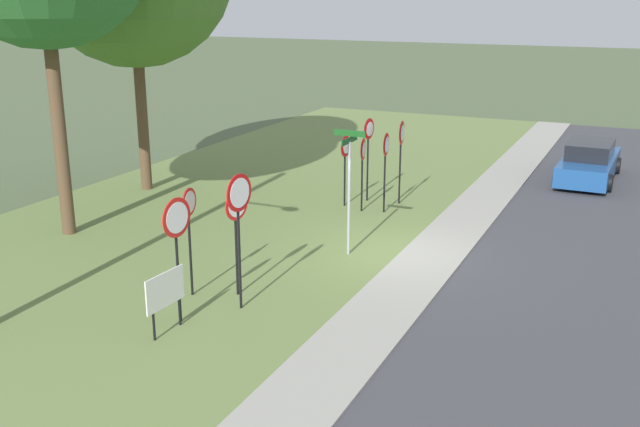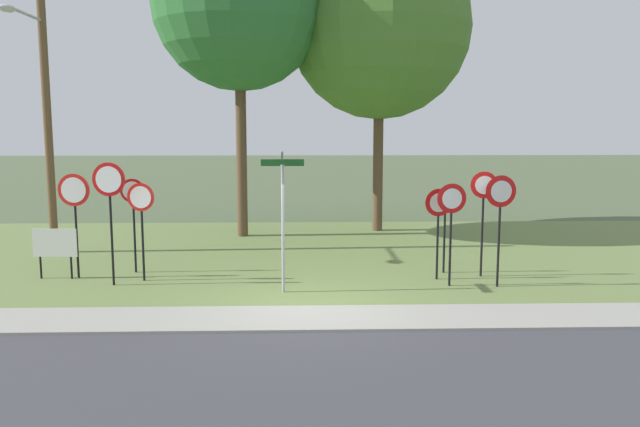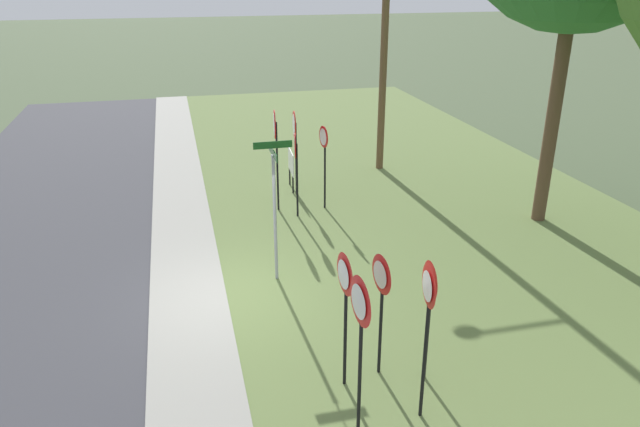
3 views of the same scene
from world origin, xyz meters
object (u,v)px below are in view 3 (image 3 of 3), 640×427
stop_sign_far_center (295,134)px  notice_board (291,164)px  yield_sign_near_right (381,288)px  yield_sign_center (344,290)px  stop_sign_near_right (324,151)px  stop_sign_far_left (296,157)px  yield_sign_far_right (427,307)px  stop_sign_near_left (275,138)px  street_name_post (274,200)px  utility_pole (381,16)px  yield_sign_near_left (429,294)px  yield_sign_far_left (359,320)px

stop_sign_far_center → notice_board: (-0.52, -0.03, -1.08)m
yield_sign_near_right → yield_sign_center: 0.70m
stop_sign_near_right → notice_board: bearing=-168.6°
stop_sign_far_left → yield_sign_far_right: bearing=12.4°
stop_sign_near_left → notice_board: 2.21m
stop_sign_far_center → street_name_post: bearing=-10.6°
yield_sign_far_right → yield_sign_center: (-1.02, -0.94, -0.15)m
utility_pole → notice_board: utility_pole is taller
utility_pole → notice_board: size_ratio=7.53×
street_name_post → utility_pole: (-7.03, 4.73, 3.18)m
yield_sign_near_left → yield_sign_center: 1.39m
yield_sign_near_left → street_name_post: bearing=-152.1°
yield_sign_near_left → utility_pole: utility_pole is taller
notice_board → yield_sign_near_left: bearing=5.6°
stop_sign_far_left → utility_pole: bearing=146.4°
yield_sign_near_right → yield_sign_far_left: bearing=-38.6°
yield_sign_far_left → yield_sign_far_right: yield_sign_far_right is taller
stop_sign_far_left → notice_board: bearing=-176.6°
stop_sign_near_left → stop_sign_far_left: size_ratio=1.21×
stop_sign_far_left → notice_board: (-2.22, 0.30, -0.90)m
yield_sign_center → street_name_post: size_ratio=0.76×
stop_sign_far_center → yield_sign_center: (9.05, -1.08, -0.10)m
stop_sign_far_center → yield_sign_far_left: size_ratio=0.99×
street_name_post → notice_board: 5.95m
stop_sign_near_right → notice_board: (-1.79, -0.60, -0.89)m
stop_sign_near_left → yield_sign_far_right: stop_sign_near_left is taller
yield_sign_center → street_name_post: bearing=-178.6°
yield_sign_far_right → street_name_post: street_name_post is taller
yield_sign_near_left → utility_pole: (-11.11, 2.93, 3.43)m
stop_sign_far_left → notice_board: stop_sign_far_left is taller
stop_sign_far_left → utility_pole: size_ratio=0.26×
stop_sign_far_left → yield_sign_center: size_ratio=0.99×
yield_sign_near_left → yield_sign_near_right: yield_sign_near_right is taller
yield_sign_far_right → street_name_post: (-4.93, -1.37, -0.08)m
stop_sign_near_left → yield_sign_near_right: stop_sign_near_left is taller
stop_sign_far_left → yield_sign_near_right: 7.19m
yield_sign_near_left → street_name_post: size_ratio=0.69×
street_name_post → stop_sign_near_left: bearing=169.7°
stop_sign_near_right → yield_sign_center: 7.96m
yield_sign_center → utility_pole: utility_pole is taller
yield_sign_far_right → yield_sign_center: bearing=-130.5°
yield_sign_near_left → street_name_post: (-4.08, -1.79, 0.25)m
yield_sign_near_right → yield_sign_far_right: yield_sign_far_right is taller
stop_sign_far_left → yield_sign_near_left: 7.55m
stop_sign_far_center → yield_sign_near_right: (8.89, -0.41, -0.25)m
yield_sign_far_right → yield_sign_center: 1.40m
yield_sign_near_right → street_name_post: size_ratio=0.71×
stop_sign_near_left → stop_sign_far_center: (-1.09, 0.77, -0.23)m
street_name_post → utility_pole: 9.05m
yield_sign_center → yield_sign_near_right: bearing=98.5°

